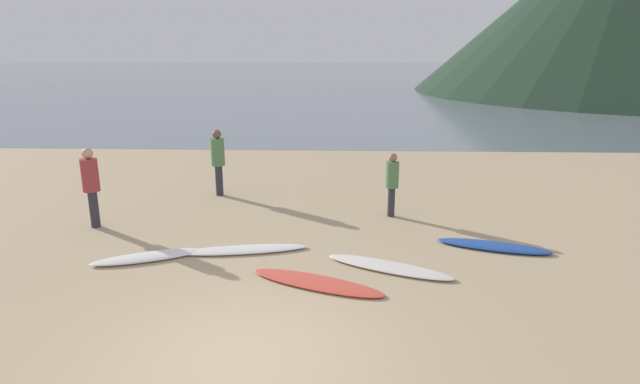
% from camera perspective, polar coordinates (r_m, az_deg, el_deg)
% --- Properties ---
extents(ground_plane, '(120.00, 120.00, 0.20)m').
position_cam_1_polar(ground_plane, '(16.56, -2.23, 1.46)').
color(ground_plane, tan).
rests_on(ground_plane, ground).
extents(ocean_water, '(140.00, 100.00, 0.01)m').
position_cam_1_polar(ocean_water, '(70.16, 1.17, 12.51)').
color(ocean_water, slate).
rests_on(ocean_water, ground).
extents(surfboard_0, '(2.10, 1.26, 0.10)m').
position_cam_1_polar(surfboard_0, '(10.70, -18.14, -6.68)').
color(surfboard_0, white).
rests_on(surfboard_0, ground).
extents(surfboard_1, '(2.62, 0.93, 0.08)m').
position_cam_1_polar(surfboard_1, '(10.64, -8.36, -6.20)').
color(surfboard_1, white).
rests_on(surfboard_1, ground).
extents(surfboard_2, '(2.49, 1.48, 0.07)m').
position_cam_1_polar(surfboard_2, '(9.17, -0.34, -9.77)').
color(surfboard_2, '#D84C38').
rests_on(surfboard_2, ground).
extents(surfboard_3, '(2.42, 1.48, 0.08)m').
position_cam_1_polar(surfboard_3, '(9.84, 7.49, -8.04)').
color(surfboard_3, silver).
rests_on(surfboard_3, ground).
extents(surfboard_4, '(2.28, 1.17, 0.09)m').
position_cam_1_polar(surfboard_4, '(11.25, 18.28, -5.58)').
color(surfboard_4, '#1E479E').
rests_on(surfboard_4, ground).
extents(person_0, '(0.36, 0.36, 1.80)m').
position_cam_1_polar(person_0, '(14.39, -11.00, 3.73)').
color(person_0, '#2D2D38').
rests_on(person_0, ground).
extents(person_1, '(0.37, 0.37, 1.81)m').
position_cam_1_polar(person_1, '(12.67, -23.59, 1.09)').
color(person_1, '#2D2D38').
rests_on(person_1, ground).
extents(person_2, '(0.31, 0.31, 1.54)m').
position_cam_1_polar(person_2, '(12.51, 7.81, 1.35)').
color(person_2, '#2D2D38').
rests_on(person_2, ground).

